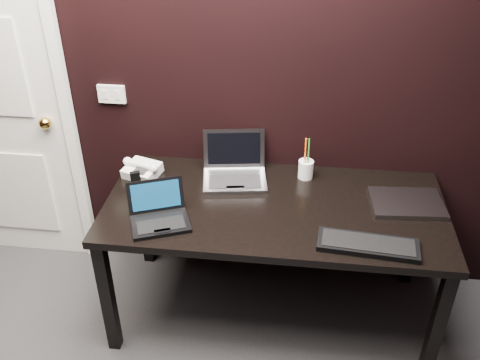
# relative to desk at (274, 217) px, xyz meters

# --- Properties ---
(wall_back) EXTENTS (4.00, 0.00, 4.00)m
(wall_back) POSITION_rel_desk_xyz_m (-0.30, 0.40, 0.64)
(wall_back) COLOR black
(wall_back) RESTS_ON ground
(wall_switch) EXTENTS (0.15, 0.02, 0.10)m
(wall_switch) POSITION_rel_desk_xyz_m (-0.92, 0.39, 0.46)
(wall_switch) COLOR silver
(wall_switch) RESTS_ON wall_back
(desk) EXTENTS (1.70, 0.80, 0.74)m
(desk) POSITION_rel_desk_xyz_m (0.00, 0.00, 0.00)
(desk) COLOR black
(desk) RESTS_ON ground
(netbook) EXTENTS (0.34, 0.32, 0.17)m
(netbook) POSITION_rel_desk_xyz_m (-0.54, -0.20, 0.11)
(netbook) COLOR black
(netbook) RESTS_ON desk
(silver_laptop) EXTENTS (0.37, 0.35, 0.23)m
(silver_laptop) POSITION_rel_desk_xyz_m (-0.23, 0.22, 0.12)
(silver_laptop) COLOR #97979D
(silver_laptop) RESTS_ON desk
(ext_keyboard) EXTENTS (0.46, 0.19, 0.03)m
(ext_keyboard) POSITION_rel_desk_xyz_m (0.44, -0.28, 0.09)
(ext_keyboard) COLOR black
(ext_keyboard) RESTS_ON desk
(closed_laptop) EXTENTS (0.37, 0.28, 0.02)m
(closed_laptop) POSITION_rel_desk_xyz_m (0.65, 0.08, 0.09)
(closed_laptop) COLOR gray
(closed_laptop) RESTS_ON desk
(desk_phone) EXTENTS (0.22, 0.21, 0.11)m
(desk_phone) POSITION_rel_desk_xyz_m (-0.73, 0.19, 0.12)
(desk_phone) COLOR silver
(desk_phone) RESTS_ON desk
(mobile_phone) EXTENTS (0.07, 0.07, 0.11)m
(mobile_phone) POSITION_rel_desk_xyz_m (-0.72, 0.05, 0.12)
(mobile_phone) COLOR black
(mobile_phone) RESTS_ON desk
(pen_cup) EXTENTS (0.10, 0.10, 0.24)m
(pen_cup) POSITION_rel_desk_xyz_m (0.15, 0.28, 0.13)
(pen_cup) COLOR white
(pen_cup) RESTS_ON desk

